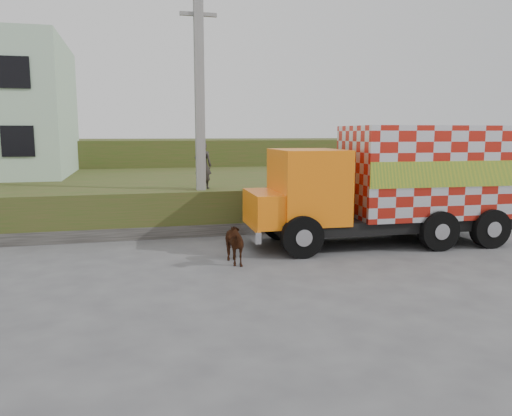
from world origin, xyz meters
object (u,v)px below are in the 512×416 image
object	(u,v)px
utility_pole	(200,113)
cargo_truck	(393,183)
pedestrian	(203,165)
cow	(231,243)

from	to	relation	value
utility_pole	cargo_truck	bearing A→B (deg)	-27.85
cargo_truck	pedestrian	bearing A→B (deg)	150.69
cow	pedestrian	distance (m)	4.89
utility_pole	pedestrian	distance (m)	1.81
utility_pole	cow	world-z (taller)	utility_pole
utility_pole	cargo_truck	size ratio (longest dim) A/B	0.97
cow	pedestrian	bearing A→B (deg)	83.36
utility_pole	pedestrian	size ratio (longest dim) A/B	4.94
utility_pole	pedestrian	xyz separation A→B (m)	(0.13, 0.38, -1.76)
cow	pedestrian	world-z (taller)	pedestrian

